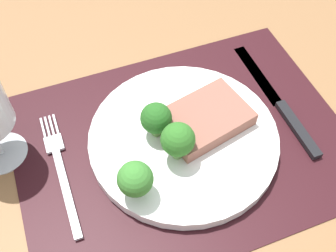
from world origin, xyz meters
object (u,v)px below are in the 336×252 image
(plate, at_px, (183,138))
(knife, at_px, (281,106))
(fork, at_px, (61,170))
(steak, at_px, (205,118))

(plate, bearing_deg, knife, 1.95)
(plate, distance_m, fork, 0.17)
(knife, bearing_deg, plate, -175.06)
(steak, distance_m, fork, 0.20)
(steak, height_order, fork, steak)
(knife, bearing_deg, steak, -178.38)
(steak, bearing_deg, knife, -1.37)
(plate, xyz_separation_m, steak, (0.03, 0.01, 0.02))
(steak, height_order, knife, steak)
(plate, xyz_separation_m, fork, (-0.17, 0.01, -0.01))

